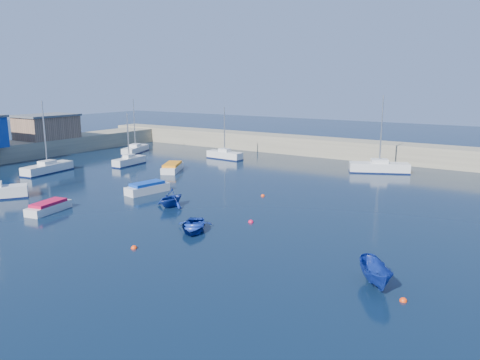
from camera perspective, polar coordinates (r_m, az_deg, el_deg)
The scene contains 19 objects.
ground at distance 31.69m, azimuth -14.24°, elevation -8.91°, with size 220.00×220.00×0.00m, color black.
back_wall at distance 70.08m, azimuth 14.50°, elevation 3.56°, with size 96.00×4.50×2.60m, color gray.
left_quay at distance 75.10m, azimuth -26.08°, elevation 3.19°, with size 6.00×62.00×2.40m, color gray.
brick_shed_a at distance 77.97m, azimuth -22.50°, elevation 5.93°, with size 6.00×8.00×3.40m, color #84634C.
sailboat_2 at distance 62.20m, azimuth -22.41°, elevation 1.36°, with size 2.82×6.90×8.80m.
sailboat_3 at distance 64.47m, azimuth -13.35°, elevation 2.27°, with size 1.87×5.24×6.94m.
sailboat_4 at distance 75.76m, azimuth -12.62°, elevation 3.69°, with size 3.97×6.64×8.38m.
sailboat_5 at distance 67.86m, azimuth -1.88°, elevation 3.08°, with size 5.69×1.94×7.52m.
sailboat_6 at distance 60.30m, azimuth 16.60°, elevation 1.52°, with size 7.32×4.85×9.42m.
motorboat_0 at distance 43.70m, azimuth -22.29°, elevation -3.06°, with size 2.28×4.38×0.93m.
motorboat_1 at distance 48.12m, azimuth -11.22°, elevation -0.94°, with size 2.34×4.75×1.11m.
motorboat_2 at distance 59.24m, azimuth -8.26°, elevation 1.54°, with size 3.93×5.29×1.04m.
dinghy_center at distance 35.57m, azimuth -5.72°, elevation -5.61°, with size 2.68×3.75×0.78m, color navy.
dinghy_left at distance 42.43m, azimuth -8.44°, elevation -2.18°, with size 2.67×3.09×1.63m, color navy.
dinghy_right at distance 27.27m, azimuth 16.23°, elevation -10.95°, with size 1.36×3.60×1.39m, color navy.
buoy_0 at distance 32.76m, azimuth -12.78°, elevation -8.13°, with size 0.43×0.43×0.43m, color #FF3C0D.
buoy_1 at distance 37.61m, azimuth 1.34°, elevation -5.19°, with size 0.44×0.44×0.44m, color red.
buoy_2 at distance 26.24m, azimuth 19.28°, elevation -13.77°, with size 0.40×0.40×0.40m, color #FF3C0D.
buoy_3 at distance 46.05m, azimuth 2.80°, elevation -1.98°, with size 0.39×0.39×0.39m, color #FF3C0D.
Camera 1 is at (22.15, -19.76, 11.10)m, focal length 35.00 mm.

